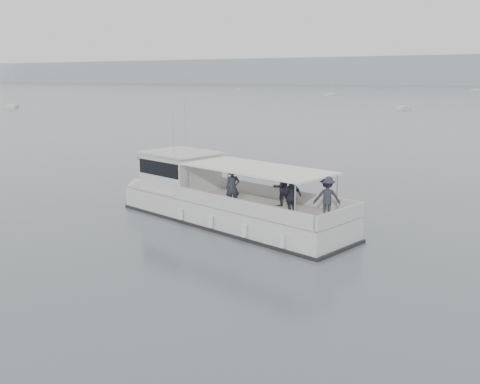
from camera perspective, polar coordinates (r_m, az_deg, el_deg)
The scene contains 2 objects.
ground at distance 25.74m, azimuth -11.57°, elevation -3.79°, with size 1400.00×1400.00×0.00m, color #50585E.
tour_boat at distance 26.72m, azimuth -2.88°, elevation -0.77°, with size 14.42×6.60×6.05m.
Camera 1 is at (16.41, -18.58, 6.93)m, focal length 40.00 mm.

